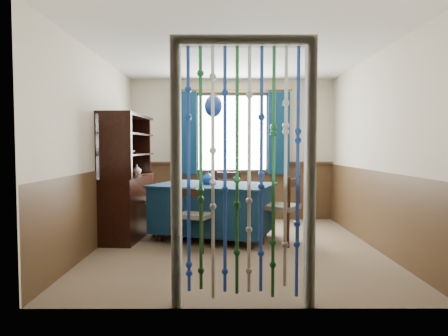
{
  "coord_description": "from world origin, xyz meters",
  "views": [
    {
      "loc": [
        -0.16,
        -5.15,
        1.3
      ],
      "look_at": [
        -0.15,
        0.38,
        1.01
      ],
      "focal_mm": 32.0,
      "sensor_mm": 36.0,
      "label": 1
    }
  ],
  "objects_px": {
    "dining_table": "(213,207)",
    "chair_right": "(283,208)",
    "sideboard": "(128,195)",
    "pendant_lamp": "(213,106)",
    "chair_far": "(226,198)",
    "vase_table": "(208,178)",
    "vase_sideboard": "(137,169)",
    "bowl_shelf": "(127,152)",
    "chair_near": "(195,216)",
    "chair_left": "(152,201)"
  },
  "relations": [
    {
      "from": "dining_table",
      "to": "chair_right",
      "type": "xyz_separation_m",
      "value": [
        0.94,
        -0.29,
        0.04
      ]
    },
    {
      "from": "sideboard",
      "to": "dining_table",
      "type": "bearing_deg",
      "value": -1.91
    },
    {
      "from": "dining_table",
      "to": "pendant_lamp",
      "type": "relative_size",
      "value": 2.42
    },
    {
      "from": "chair_far",
      "to": "vase_table",
      "type": "distance_m",
      "value": 0.81
    },
    {
      "from": "pendant_lamp",
      "to": "vase_sideboard",
      "type": "height_order",
      "value": "pendant_lamp"
    },
    {
      "from": "pendant_lamp",
      "to": "bowl_shelf",
      "type": "distance_m",
      "value": 1.36
    },
    {
      "from": "vase_table",
      "to": "bowl_shelf",
      "type": "distance_m",
      "value": 1.17
    },
    {
      "from": "chair_near",
      "to": "pendant_lamp",
      "type": "height_order",
      "value": "pendant_lamp"
    },
    {
      "from": "dining_table",
      "to": "pendant_lamp",
      "type": "height_order",
      "value": "pendant_lamp"
    },
    {
      "from": "chair_near",
      "to": "chair_far",
      "type": "height_order",
      "value": "chair_far"
    },
    {
      "from": "dining_table",
      "to": "chair_near",
      "type": "bearing_deg",
      "value": -90.23
    },
    {
      "from": "chair_right",
      "to": "sideboard",
      "type": "relative_size",
      "value": 0.52
    },
    {
      "from": "chair_right",
      "to": "pendant_lamp",
      "type": "distance_m",
      "value": 1.7
    },
    {
      "from": "chair_right",
      "to": "vase_table",
      "type": "height_order",
      "value": "vase_table"
    },
    {
      "from": "bowl_shelf",
      "to": "chair_left",
      "type": "bearing_deg",
      "value": 62.92
    },
    {
      "from": "bowl_shelf",
      "to": "pendant_lamp",
      "type": "bearing_deg",
      "value": 5.33
    },
    {
      "from": "pendant_lamp",
      "to": "dining_table",
      "type": "bearing_deg",
      "value": -45.0
    },
    {
      "from": "chair_far",
      "to": "vase_sideboard",
      "type": "xyz_separation_m",
      "value": [
        -1.36,
        -0.17,
        0.47
      ]
    },
    {
      "from": "chair_left",
      "to": "vase_sideboard",
      "type": "height_order",
      "value": "vase_sideboard"
    },
    {
      "from": "sideboard",
      "to": "chair_right",
      "type": "bearing_deg",
      "value": -6.75
    },
    {
      "from": "chair_right",
      "to": "dining_table",
      "type": "bearing_deg",
      "value": 102.94
    },
    {
      "from": "vase_table",
      "to": "bowl_shelf",
      "type": "relative_size",
      "value": 0.83
    },
    {
      "from": "chair_left",
      "to": "bowl_shelf",
      "type": "bearing_deg",
      "value": 4.52
    },
    {
      "from": "chair_left",
      "to": "chair_right",
      "type": "height_order",
      "value": "chair_left"
    },
    {
      "from": "vase_table",
      "to": "pendant_lamp",
      "type": "bearing_deg",
      "value": 15.23
    },
    {
      "from": "chair_right",
      "to": "pendant_lamp",
      "type": "bearing_deg",
      "value": 102.94
    },
    {
      "from": "dining_table",
      "to": "vase_table",
      "type": "bearing_deg",
      "value": -145.74
    },
    {
      "from": "chair_far",
      "to": "chair_left",
      "type": "distance_m",
      "value": 1.15
    },
    {
      "from": "vase_sideboard",
      "to": "chair_near",
      "type": "bearing_deg",
      "value": -49.18
    },
    {
      "from": "dining_table",
      "to": "chair_right",
      "type": "relative_size",
      "value": 2.06
    },
    {
      "from": "vase_table",
      "to": "vase_sideboard",
      "type": "xyz_separation_m",
      "value": [
        -1.11,
        0.5,
        0.1
      ]
    },
    {
      "from": "dining_table",
      "to": "vase_sideboard",
      "type": "xyz_separation_m",
      "value": [
        -1.19,
        0.48,
        0.52
      ]
    },
    {
      "from": "sideboard",
      "to": "bowl_shelf",
      "type": "xyz_separation_m",
      "value": [
        0.06,
        -0.24,
        0.62
      ]
    },
    {
      "from": "dining_table",
      "to": "vase_table",
      "type": "relative_size",
      "value": 10.76
    },
    {
      "from": "vase_sideboard",
      "to": "chair_left",
      "type": "bearing_deg",
      "value": -24.72
    },
    {
      "from": "vase_table",
      "to": "vase_sideboard",
      "type": "relative_size",
      "value": 1.05
    },
    {
      "from": "chair_right",
      "to": "vase_table",
      "type": "bearing_deg",
      "value": 105.41
    },
    {
      "from": "chair_right",
      "to": "vase_sideboard",
      "type": "relative_size",
      "value": 5.46
    },
    {
      "from": "chair_right",
      "to": "bowl_shelf",
      "type": "height_order",
      "value": "bowl_shelf"
    },
    {
      "from": "chair_far",
      "to": "vase_table",
      "type": "relative_size",
      "value": 5.28
    },
    {
      "from": "chair_left",
      "to": "bowl_shelf",
      "type": "distance_m",
      "value": 0.92
    },
    {
      "from": "chair_left",
      "to": "chair_right",
      "type": "relative_size",
      "value": 1.01
    },
    {
      "from": "chair_right",
      "to": "sideboard",
      "type": "distance_m",
      "value": 2.23
    },
    {
      "from": "chair_near",
      "to": "vase_table",
      "type": "bearing_deg",
      "value": 98.66
    },
    {
      "from": "sideboard",
      "to": "bowl_shelf",
      "type": "height_order",
      "value": "sideboard"
    },
    {
      "from": "chair_far",
      "to": "bowl_shelf",
      "type": "xyz_separation_m",
      "value": [
        -1.36,
        -0.76,
        0.74
      ]
    },
    {
      "from": "chair_right",
      "to": "pendant_lamp",
      "type": "xyz_separation_m",
      "value": [
        -0.94,
        0.29,
        1.39
      ]
    },
    {
      "from": "sideboard",
      "to": "pendant_lamp",
      "type": "distance_m",
      "value": 1.78
    },
    {
      "from": "pendant_lamp",
      "to": "vase_table",
      "type": "bearing_deg",
      "value": -164.77
    },
    {
      "from": "dining_table",
      "to": "bowl_shelf",
      "type": "relative_size",
      "value": 8.95
    }
  ]
}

